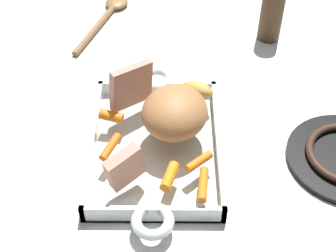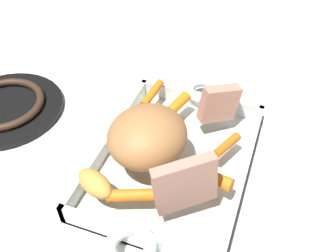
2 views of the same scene
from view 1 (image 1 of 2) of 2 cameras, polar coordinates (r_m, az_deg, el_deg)
name	(u,v)px [view 1 (image 1 of 2)]	position (r m, az deg, el deg)	size (l,w,h in m)	color
ground_plane	(156,151)	(0.91, -1.42, -2.86)	(2.36, 2.36, 0.00)	white
roasting_dish	(155,147)	(0.90, -1.44, -2.37)	(0.40, 0.23, 0.04)	silver
pork_roast	(175,113)	(0.87, 0.76, 1.53)	(0.12, 0.11, 0.08)	#AC7241
roast_slice_outer	(131,86)	(0.92, -4.21, 4.58)	(0.02, 0.08, 0.08)	tan
roast_slice_thick	(125,167)	(0.80, -4.91, -4.68)	(0.02, 0.06, 0.06)	tan
baby_carrot_southeast	(111,116)	(0.91, -6.44, 1.12)	(0.02, 0.02, 0.04)	orange
baby_carrot_southwest	(110,147)	(0.86, -6.55, -2.37)	(0.01, 0.01, 0.06)	orange
baby_carrot_center_left	(170,93)	(0.95, 0.23, 3.76)	(0.02, 0.02, 0.07)	orange
baby_carrot_long	(199,162)	(0.83, 3.53, -4.04)	(0.01, 0.01, 0.05)	orange
baby_carrot_short	(170,176)	(0.81, 0.20, -5.73)	(0.02, 0.02, 0.05)	orange
baby_carrot_northwest	(203,184)	(0.80, 4.00, -6.63)	(0.01, 0.01, 0.07)	orange
potato_golden_large	(197,90)	(0.95, 3.36, 4.15)	(0.06, 0.03, 0.03)	gold
serving_spoon	(108,13)	(1.24, -6.80, 12.59)	(0.25, 0.12, 0.02)	olive
pepper_mill	(272,11)	(1.15, 11.73, 12.63)	(0.05, 0.05, 0.16)	#4C331E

